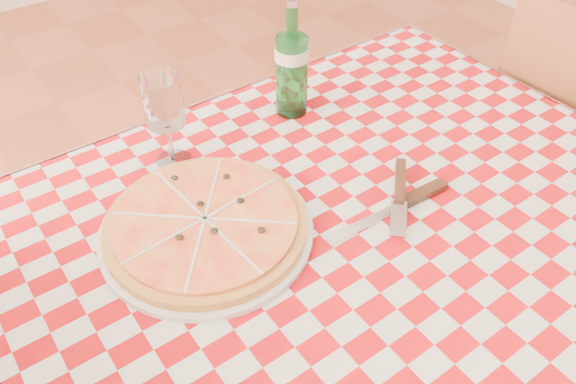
% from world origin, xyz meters
% --- Properties ---
extents(dining_table, '(1.20, 0.80, 0.75)m').
position_xyz_m(dining_table, '(0.00, 0.00, 0.66)').
color(dining_table, brown).
rests_on(dining_table, ground).
extents(tablecloth, '(1.30, 0.90, 0.01)m').
position_xyz_m(tablecloth, '(0.00, 0.00, 0.75)').
color(tablecloth, '#96090E').
rests_on(tablecloth, dining_table).
extents(pizza_plate, '(0.37, 0.37, 0.04)m').
position_xyz_m(pizza_plate, '(-0.15, 0.11, 0.78)').
color(pizza_plate, '#CB8643').
rests_on(pizza_plate, tablecloth).
extents(water_bottle, '(0.09, 0.09, 0.24)m').
position_xyz_m(water_bottle, '(0.17, 0.31, 0.88)').
color(water_bottle, '#1A6A2B').
rests_on(water_bottle, tablecloth).
extents(wine_glass, '(0.08, 0.08, 0.18)m').
position_xyz_m(wine_glass, '(-0.11, 0.31, 0.85)').
color(wine_glass, white).
rests_on(wine_glass, tablecloth).
extents(cutlery, '(0.33, 0.31, 0.03)m').
position_xyz_m(cutlery, '(0.15, -0.03, 0.77)').
color(cutlery, silver).
rests_on(cutlery, tablecloth).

